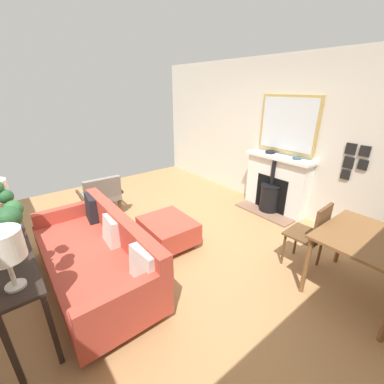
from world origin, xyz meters
name	(u,v)px	position (x,y,z in m)	size (l,w,h in m)	color
ground_plane	(160,241)	(0.00, 0.00, 0.00)	(4.86, 6.10, 0.01)	#A87A4C
wall_left	(269,135)	(-2.43, 0.00, 1.32)	(0.12, 6.10, 2.64)	beige
fireplace	(275,187)	(-2.21, 0.40, 0.46)	(0.58, 1.22, 1.03)	brown
mirror_over_mantel	(288,124)	(-2.34, 0.40, 1.55)	(0.04, 1.06, 0.93)	tan
mantel_bowl_near	(270,152)	(-2.25, 0.19, 1.06)	(0.17, 0.17, 0.05)	black
mantel_bowl_far	(297,158)	(-2.25, 0.71, 1.05)	(0.14, 0.14, 0.04)	#334C56
sofa	(97,255)	(0.98, 0.24, 0.33)	(0.90, 2.05, 0.77)	#B2B2B7
ottoman	(168,230)	(-0.06, 0.14, 0.24)	(0.66, 0.78, 0.39)	#B2B2B7
armchair_accent	(101,194)	(0.35, -1.32, 0.42)	(0.71, 0.62, 0.75)	#4C3321
console_table	(12,257)	(1.72, 0.24, 0.66)	(0.33, 1.64, 0.76)	black
table_lamp_far_end	(3,247)	(1.72, 0.86, 1.11)	(0.26, 0.26, 0.47)	beige
book_stack	(5,234)	(1.73, 0.00, 0.79)	(0.30, 0.25, 0.06)	olive
dining_table	(368,246)	(-1.14, 2.23, 0.63)	(0.94, 0.86, 0.73)	brown
dining_chair_near_fireplace	(313,232)	(-1.14, 1.66, 0.52)	(0.42, 0.42, 0.88)	brown
photo_gallery_row	(354,160)	(-2.36, 1.50, 1.17)	(0.02, 0.33, 0.53)	black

